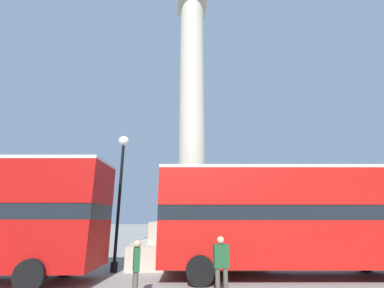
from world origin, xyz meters
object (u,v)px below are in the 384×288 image
Objects in this scene: street_lamp at (121,182)px; pedestrian_near_lamp at (221,263)px; pedestrian_by_plinth at (136,267)px; equestrian_statue at (12,224)px; monument_column at (192,171)px; bus_a at (287,215)px.

street_lamp reaches higher than pedestrian_near_lamp.
street_lamp is 3.83× the size of pedestrian_by_plinth.
equestrian_statue is 3.71× the size of pedestrian_near_lamp.
street_lamp is 5.40m from pedestrian_by_plinth.
pedestrian_by_plinth is at bearing -70.44° from street_lamp.
equestrian_statue is 15.69m from pedestrian_by_plinth.
equestrian_statue reaches higher than street_lamp.
monument_column is 13.69m from equestrian_statue.
pedestrian_near_lamp is at bearing -86.94° from monument_column.
equestrian_statue is at bearing 29.36° from pedestrian_by_plinth.
monument_column is at bearing 38.55° from street_lamp.
pedestrian_by_plinth is at bearing -9.55° from pedestrian_near_lamp.
bus_a is at bearing -78.43° from pedestrian_by_plinth.
pedestrian_by_plinth is (-2.48, 0.02, -0.07)m from pedestrian_near_lamp.
street_lamp is at bearing -65.33° from equestrian_statue.
bus_a is 1.65× the size of equestrian_statue.
equestrian_statue is 17.45m from pedestrian_near_lamp.
street_lamp is (8.90, -7.48, 2.03)m from equestrian_statue.
monument_column reaches higher than bus_a.
street_lamp is at bearing 7.30° from pedestrian_by_plinth.
bus_a reaches higher than pedestrian_by_plinth.
pedestrian_near_lamp is 2.48m from pedestrian_by_plinth.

